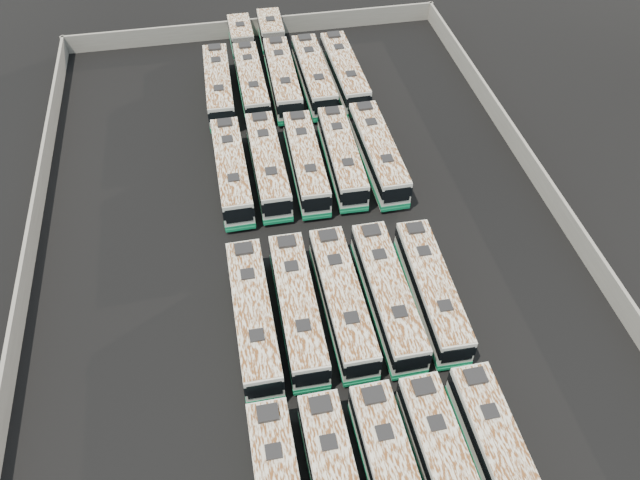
{
  "coord_description": "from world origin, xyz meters",
  "views": [
    {
      "loc": [
        -5.5,
        -34.86,
        38.57
      ],
      "look_at": [
        1.07,
        -0.68,
        1.6
      ],
      "focal_mm": 35.0,
      "sensor_mm": 36.0,
      "label": 1
    }
  ],
  "objects_px": {
    "bus_midfront_left": "(298,307)",
    "bus_back_far_left": "(219,86)",
    "bus_back_left": "(248,66)",
    "bus_midfront_far_left": "(253,316)",
    "bus_back_center": "(278,62)",
    "bus_midback_right": "(342,156)",
    "bus_midfront_right": "(387,295)",
    "bus_midfront_center": "(342,300)",
    "bus_midback_far_left": "(232,171)",
    "bus_midback_center": "(306,162)",
    "bus_back_right": "(314,76)",
    "bus_front_far_right": "(502,464)",
    "bus_back_far_right": "(344,73)",
    "bus_midback_far_right": "(378,153)",
    "bus_front_right": "(448,477)",
    "bus_midfront_far_right": "(432,290)",
    "bus_midback_left": "(268,165)"
  },
  "relations": [
    {
      "from": "bus_midback_left",
      "to": "bus_back_right",
      "type": "height_order",
      "value": "bus_back_right"
    },
    {
      "from": "bus_midback_right",
      "to": "bus_midfront_right",
      "type": "bearing_deg",
      "value": -88.95
    },
    {
      "from": "bus_front_right",
      "to": "bus_back_right",
      "type": "xyz_separation_m",
      "value": [
        0.06,
        44.54,
        0.02
      ]
    },
    {
      "from": "bus_midback_right",
      "to": "bus_back_right",
      "type": "relative_size",
      "value": 0.97
    },
    {
      "from": "bus_midback_right",
      "to": "bus_midback_left",
      "type": "bearing_deg",
      "value": -179.04
    },
    {
      "from": "bus_midfront_far_right",
      "to": "bus_midback_left",
      "type": "height_order",
      "value": "bus_midback_left"
    },
    {
      "from": "bus_front_right",
      "to": "bus_back_far_right",
      "type": "xyz_separation_m",
      "value": [
        3.43,
        44.5,
        0.03
      ]
    },
    {
      "from": "bus_midfront_center",
      "to": "bus_midback_left",
      "type": "height_order",
      "value": "same"
    },
    {
      "from": "bus_midfront_far_right",
      "to": "bus_midback_far_right",
      "type": "height_order",
      "value": "bus_midback_far_right"
    },
    {
      "from": "bus_midback_far_right",
      "to": "bus_midback_left",
      "type": "bearing_deg",
      "value": 178.02
    },
    {
      "from": "bus_midfront_far_right",
      "to": "bus_midfront_right",
      "type": "bearing_deg",
      "value": 179.4
    },
    {
      "from": "bus_midfront_far_left",
      "to": "bus_midback_center",
      "type": "relative_size",
      "value": 1.03
    },
    {
      "from": "bus_back_left",
      "to": "bus_back_right",
      "type": "xyz_separation_m",
      "value": [
        6.78,
        -3.3,
        0.07
      ]
    },
    {
      "from": "bus_midfront_center",
      "to": "bus_back_far_left",
      "type": "height_order",
      "value": "bus_midfront_center"
    },
    {
      "from": "bus_midback_center",
      "to": "bus_midback_far_right",
      "type": "relative_size",
      "value": 0.97
    },
    {
      "from": "bus_midfront_far_left",
      "to": "bus_midback_right",
      "type": "bearing_deg",
      "value": 58.42
    },
    {
      "from": "bus_midfront_right",
      "to": "bus_midfront_far_right",
      "type": "xyz_separation_m",
      "value": [
        3.42,
        -0.1,
        -0.06
      ]
    },
    {
      "from": "bus_midback_far_left",
      "to": "bus_front_far_right",
      "type": "bearing_deg",
      "value": -66.45
    },
    {
      "from": "bus_midfront_far_right",
      "to": "bus_midfront_far_left",
      "type": "bearing_deg",
      "value": -178.96
    },
    {
      "from": "bus_midback_right",
      "to": "bus_back_far_left",
      "type": "height_order",
      "value": "bus_back_far_left"
    },
    {
      "from": "bus_front_far_right",
      "to": "bus_midback_left",
      "type": "bearing_deg",
      "value": 108.02
    },
    {
      "from": "bus_midback_center",
      "to": "bus_back_right",
      "type": "bearing_deg",
      "value": 77.66
    },
    {
      "from": "bus_back_center",
      "to": "bus_back_far_right",
      "type": "bearing_deg",
      "value": -26.29
    },
    {
      "from": "bus_back_far_left",
      "to": "bus_back_right",
      "type": "height_order",
      "value": "bus_back_right"
    },
    {
      "from": "bus_midfront_far_left",
      "to": "bus_midfront_left",
      "type": "xyz_separation_m",
      "value": [
        3.28,
        0.2,
        -0.02
      ]
    },
    {
      "from": "bus_midfront_far_left",
      "to": "bus_midback_center",
      "type": "height_order",
      "value": "bus_midfront_far_left"
    },
    {
      "from": "bus_midfront_left",
      "to": "bus_back_far_right",
      "type": "xyz_separation_m",
      "value": [
        10.21,
        30.37,
        0.03
      ]
    },
    {
      "from": "bus_midback_right",
      "to": "bus_back_center",
      "type": "xyz_separation_m",
      "value": [
        -3.43,
        17.31,
        0.06
      ]
    },
    {
      "from": "bus_midfront_center",
      "to": "bus_midback_center",
      "type": "height_order",
      "value": "bus_midfront_center"
    },
    {
      "from": "bus_midfront_far_right",
      "to": "bus_front_right",
      "type": "bearing_deg",
      "value": -102.75
    },
    {
      "from": "bus_midback_far_left",
      "to": "bus_midback_center",
      "type": "xyz_separation_m",
      "value": [
        6.82,
        0.01,
        -0.03
      ]
    },
    {
      "from": "bus_front_right",
      "to": "bus_midback_far_right",
      "type": "height_order",
      "value": "bus_midback_far_right"
    },
    {
      "from": "bus_midfront_left",
      "to": "bus_back_far_right",
      "type": "relative_size",
      "value": 0.98
    },
    {
      "from": "bus_midfront_far_right",
      "to": "bus_back_right",
      "type": "xyz_separation_m",
      "value": [
        -3.38,
        30.64,
        0.08
      ]
    },
    {
      "from": "bus_midfront_right",
      "to": "bus_midback_far_right",
      "type": "bearing_deg",
      "value": 77.7
    },
    {
      "from": "bus_midfront_center",
      "to": "bus_midback_far_left",
      "type": "bearing_deg",
      "value": 111.78
    },
    {
      "from": "bus_midfront_far_left",
      "to": "bus_back_center",
      "type": "bearing_deg",
      "value": 78.54
    },
    {
      "from": "bus_midfront_far_right",
      "to": "bus_back_far_left",
      "type": "height_order",
      "value": "bus_back_far_left"
    },
    {
      "from": "bus_midfront_left",
      "to": "bus_back_far_left",
      "type": "height_order",
      "value": "bus_midfront_left"
    },
    {
      "from": "bus_midfront_left",
      "to": "bus_midfront_center",
      "type": "distance_m",
      "value": 3.36
    },
    {
      "from": "bus_midfront_right",
      "to": "bus_back_left",
      "type": "height_order",
      "value": "bus_midfront_right"
    },
    {
      "from": "bus_midfront_right",
      "to": "bus_front_far_right",
      "type": "bearing_deg",
      "value": -76.33
    },
    {
      "from": "bus_midback_left",
      "to": "bus_midback_right",
      "type": "height_order",
      "value": "bus_midback_left"
    },
    {
      "from": "bus_midfront_right",
      "to": "bus_back_right",
      "type": "height_order",
      "value": "bus_back_right"
    },
    {
      "from": "bus_midfront_far_left",
      "to": "bus_midfront_center",
      "type": "height_order",
      "value": "bus_midfront_far_left"
    },
    {
      "from": "bus_midfront_far_right",
      "to": "bus_back_far_right",
      "type": "relative_size",
      "value": 0.96
    },
    {
      "from": "bus_midback_center",
      "to": "bus_back_right",
      "type": "relative_size",
      "value": 0.97
    },
    {
      "from": "bus_midfront_far_left",
      "to": "bus_midback_left",
      "type": "xyz_separation_m",
      "value": [
        3.29,
        16.8,
        -0.01
      ]
    },
    {
      "from": "bus_back_left",
      "to": "bus_back_far_left",
      "type": "bearing_deg",
      "value": -136.18
    },
    {
      "from": "bus_front_right",
      "to": "bus_back_far_left",
      "type": "distance_m",
      "value": 45.66
    }
  ]
}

